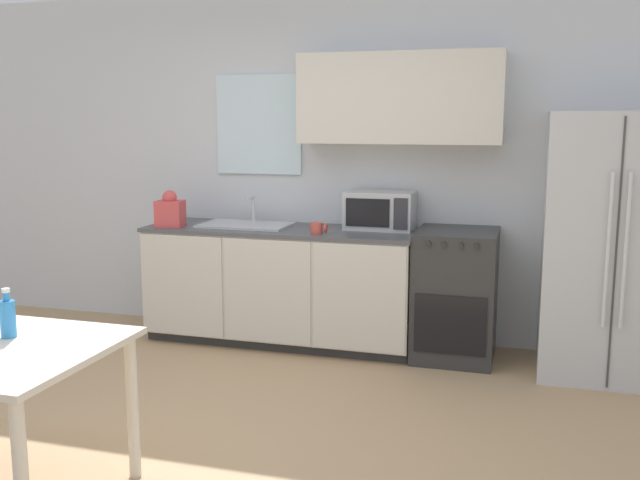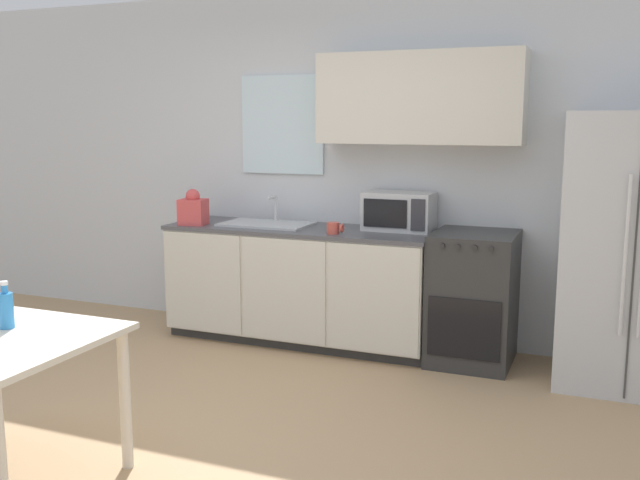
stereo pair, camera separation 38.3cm
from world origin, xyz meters
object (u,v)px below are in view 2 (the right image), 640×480
object	(u,v)px
microwave	(399,211)
coffee_mug	(334,228)
oven_range	(473,298)
drink_bottle	(6,309)
refrigerator	(633,251)

from	to	relation	value
microwave	coffee_mug	bearing A→B (deg)	-138.40
coffee_mug	oven_range	bearing A→B (deg)	12.21
oven_range	drink_bottle	world-z (taller)	drink_bottle
oven_range	coffee_mug	size ratio (longest dim) A/B	7.51
oven_range	microwave	distance (m)	0.83
microwave	coffee_mug	world-z (taller)	microwave
microwave	refrigerator	bearing A→B (deg)	-6.53
oven_range	microwave	world-z (taller)	microwave
coffee_mug	drink_bottle	world-z (taller)	coffee_mug
refrigerator	coffee_mug	bearing A→B (deg)	-175.39
refrigerator	coffee_mug	size ratio (longest dim) A/B	14.19
microwave	drink_bottle	size ratio (longest dim) A/B	2.24
oven_range	refrigerator	size ratio (longest dim) A/B	0.53
refrigerator	microwave	size ratio (longest dim) A/B	3.47
refrigerator	drink_bottle	xyz separation A→B (m)	(-2.75, -2.44, -0.05)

